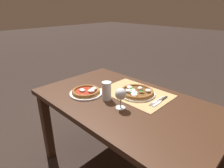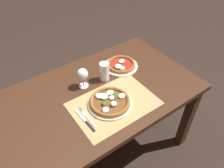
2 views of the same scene
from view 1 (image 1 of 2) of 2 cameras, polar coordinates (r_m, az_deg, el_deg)
name	(u,v)px [view 1 (image 1 of 2)]	position (r m, az deg, el deg)	size (l,w,h in m)	color
dining_table	(125,112)	(1.50, 3.99, -8.41)	(1.43, 0.85, 0.74)	#382114
paper_placemat	(136,93)	(1.58, 7.20, -2.73)	(0.56, 0.39, 0.00)	#A88451
pizza_near	(137,92)	(1.54, 7.49, -2.42)	(0.30, 0.30, 0.05)	silver
pizza_far	(86,92)	(1.56, -7.86, -2.34)	(0.27, 0.27, 0.05)	silver
wine_glass	(121,95)	(1.30, 2.69, -3.30)	(0.08, 0.08, 0.16)	silver
pint_glass	(107,91)	(1.43, -1.65, -2.23)	(0.07, 0.07, 0.15)	silver
fork	(157,101)	(1.47, 13.46, -4.98)	(0.02, 0.20, 0.00)	#B7B7BC
knife	(160,101)	(1.47, 14.50, -5.12)	(0.03, 0.22, 0.01)	black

